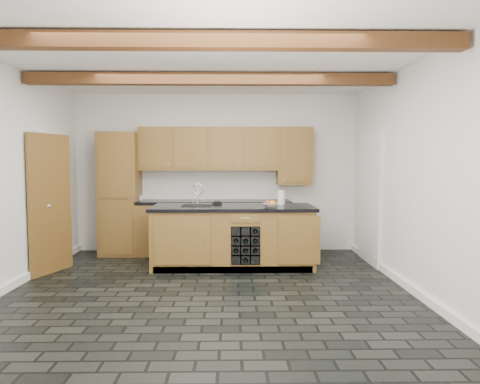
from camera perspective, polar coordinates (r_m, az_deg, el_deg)
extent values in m
plane|color=black|center=(5.44, -4.18, -13.07)|extent=(5.00, 5.00, 0.00)
plane|color=white|center=(7.70, -3.18, 2.54)|extent=(5.00, 0.00, 5.00)
plane|color=white|center=(5.90, -29.28, 1.59)|extent=(0.00, 5.00, 5.00)
plane|color=white|center=(5.64, 22.02, 1.72)|extent=(0.00, 5.00, 5.00)
plane|color=white|center=(5.34, -4.34, 17.03)|extent=(5.00, 5.00, 0.00)
cube|color=#542E15|center=(4.15, -5.37, 19.41)|extent=(4.90, 0.15, 0.15)
cube|color=#542E15|center=(5.90, -3.98, 14.78)|extent=(4.90, 0.15, 0.15)
cube|color=white|center=(6.09, -28.67, -11.20)|extent=(0.04, 5.00, 0.10)
cube|color=white|center=(5.84, 21.48, -11.63)|extent=(0.04, 5.00, 0.10)
cube|color=white|center=(7.08, -23.97, -1.01)|extent=(0.06, 0.94, 2.04)
cube|color=olive|center=(6.70, -23.96, -1.44)|extent=(0.31, 0.77, 2.00)
cube|color=white|center=(7.06, 16.97, -0.85)|extent=(0.06, 0.98, 2.04)
cube|color=black|center=(7.07, 17.16, -1.01)|extent=(0.02, 0.86, 1.96)
cube|color=olive|center=(7.66, -15.68, -0.23)|extent=(0.65, 0.60, 2.10)
cube|color=olive|center=(7.49, -3.43, -4.88)|extent=(2.60, 0.60, 0.88)
cube|color=black|center=(7.43, -3.45, -1.34)|extent=(2.64, 0.62, 0.05)
cube|color=white|center=(7.70, -3.36, 0.98)|extent=(2.60, 0.02, 0.52)
cube|color=olive|center=(7.53, -4.20, 5.74)|extent=(2.40, 0.35, 0.75)
cube|color=olive|center=(7.59, 7.22, 4.76)|extent=(0.60, 0.35, 1.00)
cube|color=olive|center=(6.59, -0.94, -6.09)|extent=(2.40, 0.90, 0.88)
cube|color=black|center=(6.53, -0.94, -2.07)|extent=(2.46, 0.96, 0.05)
cube|color=olive|center=(6.17, -7.68, -6.44)|extent=(0.80, 0.02, 0.70)
cube|color=olive|center=(6.20, 7.93, -6.40)|extent=(0.60, 0.02, 0.70)
cube|color=black|center=(6.30, 0.71, -6.94)|extent=(0.42, 0.30, 0.56)
cylinder|color=black|center=(6.28, 2.01, -7.63)|extent=(0.07, 0.26, 0.07)
cylinder|color=black|center=(6.25, 0.72, -6.38)|extent=(0.07, 0.26, 0.07)
cylinder|color=black|center=(6.24, -0.57, -6.38)|extent=(0.07, 0.26, 0.07)
cylinder|color=black|center=(6.25, 2.02, -6.37)|extent=(0.07, 0.26, 0.07)
cylinder|color=black|center=(6.30, 0.72, -8.89)|extent=(0.07, 0.26, 0.07)
cylinder|color=black|center=(6.27, 0.72, -7.64)|extent=(0.07, 0.26, 0.07)
cylinder|color=black|center=(6.23, 2.02, -5.11)|extent=(0.07, 0.26, 0.07)
cylinder|color=black|center=(6.27, -0.57, -7.64)|extent=(0.07, 0.26, 0.07)
cube|color=black|center=(6.55, -5.76, -1.90)|extent=(0.45, 0.40, 0.02)
cylinder|color=silver|center=(6.72, -5.64, -0.85)|extent=(0.02, 0.02, 0.20)
torus|color=silver|center=(6.71, -5.65, 0.35)|extent=(0.18, 0.02, 0.18)
cylinder|color=silver|center=(6.73, -6.31, -1.36)|extent=(0.02, 0.02, 0.08)
cylinder|color=silver|center=(6.72, -4.96, -1.36)|extent=(0.02, 0.02, 0.08)
cube|color=black|center=(6.77, -3.06, -1.50)|extent=(0.16, 0.09, 0.03)
cylinder|color=black|center=(6.77, -3.06, -1.30)|extent=(0.10, 0.10, 0.01)
imported|color=beige|center=(6.34, 4.15, -1.77)|extent=(0.29, 0.29, 0.06)
sphere|color=#B13717|center=(6.34, 4.61, -1.48)|extent=(0.07, 0.07, 0.07)
sphere|color=orange|center=(6.39, 4.26, -1.44)|extent=(0.07, 0.07, 0.07)
sphere|color=#5D9027|center=(6.36, 3.77, -1.46)|extent=(0.07, 0.07, 0.07)
sphere|color=red|center=(6.31, 3.81, -1.51)|extent=(0.07, 0.07, 0.07)
sphere|color=gold|center=(6.29, 4.32, -1.52)|extent=(0.07, 0.07, 0.07)
cylinder|color=white|center=(6.76, 5.51, -0.72)|extent=(0.12, 0.12, 0.22)
imported|color=white|center=(7.62, -13.06, -0.79)|extent=(0.09, 0.09, 0.09)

